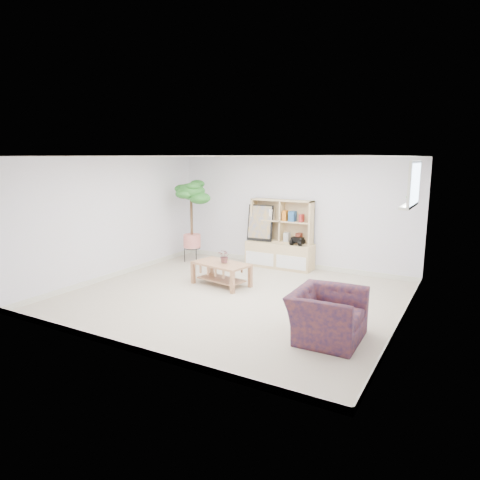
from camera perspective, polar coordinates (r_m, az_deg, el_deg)
The scene contains 14 objects.
floor at distance 7.51m, azimuth -0.83°, elevation -7.55°, with size 5.50×5.00×0.01m, color tan.
ceiling at distance 7.12m, azimuth -0.88°, elevation 11.09°, with size 5.50×5.00×0.01m, color white.
walls at distance 7.22m, azimuth -0.85°, elevation 1.52°, with size 5.51×5.01×2.40m.
baseboard at distance 7.49m, azimuth -0.83°, elevation -7.19°, with size 5.50×5.00×0.10m, color silver, non-canonical shape.
window at distance 6.81m, azimuth 22.28°, elevation 6.92°, with size 0.10×0.98×0.68m, color silver, non-canonical shape.
window_sill at distance 6.85m, azimuth 21.59°, elevation 4.29°, with size 0.14×1.00×0.04m, color silver.
storage_unit at distance 9.33m, azimuth 5.33°, elevation 0.78°, with size 1.49×0.50×1.49m, color #DAB673, non-canonical shape.
poster at distance 9.47m, azimuth 2.71°, elevation 2.28°, with size 0.58×0.13×0.80m, color gold, non-canonical shape.
toy_truck at distance 9.11m, azimuth 7.67°, elevation -0.10°, with size 0.36×0.25×0.19m, color black, non-canonical shape.
coffee_table at distance 8.10m, azimuth -2.51°, elevation -4.56°, with size 1.06×0.58×0.43m, color #A56F4E, non-canonical shape.
table_plant at distance 8.01m, azimuth -2.05°, elevation -2.17°, with size 0.23×0.20×0.26m, color #1D551B.
floor_tree at distance 9.81m, azimuth -6.47°, elevation 2.45°, with size 0.70×0.70×1.89m, color #1F611D, non-canonical shape.
armchair at distance 5.85m, azimuth 11.55°, elevation -9.36°, with size 1.01×0.88×0.75m, color #0E143D.
sill_plant at distance 6.93m, azimuth 21.80°, elevation 5.54°, with size 0.14×0.11×0.24m, color #1F611D.
Camera 1 is at (3.60, -6.15, 2.38)m, focal length 32.00 mm.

